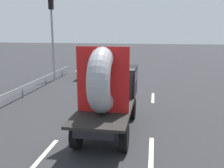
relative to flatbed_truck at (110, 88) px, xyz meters
The scene contains 9 objects.
ground_plane 1.80m from the flatbed_truck, 148.82° to the right, with size 120.00×120.00×0.00m, color #28282B.
flatbed_truck is the anchor object (origin of this frame).
distant_sedan 11.89m from the flatbed_truck, 107.64° to the left, with size 1.66×3.87×1.26m.
traffic_light 11.38m from the flatbed_truck, 123.48° to the left, with size 0.42×0.36×6.47m.
guardrail 8.51m from the flatbed_truck, 136.73° to the left, with size 0.10×14.05×0.71m.
lane_dash_left_near 3.79m from the flatbed_truck, 122.30° to the right, with size 2.48×0.16×0.01m, color beige.
lane_dash_left_far 5.83m from the flatbed_truck, 108.84° to the left, with size 2.92×0.16×0.01m, color beige.
lane_dash_right_near 3.22m from the flatbed_truck, 48.16° to the right, with size 2.39×0.16×0.01m, color beige.
lane_dash_right_far 5.79m from the flatbed_truck, 71.03° to the left, with size 2.27×0.16×0.01m, color beige.
Camera 1 is at (2.08, -10.20, 4.21)m, focal length 41.71 mm.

